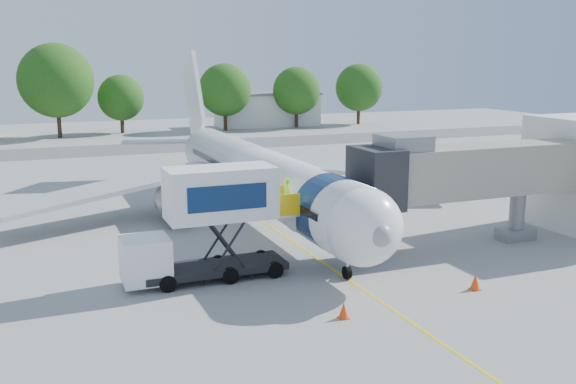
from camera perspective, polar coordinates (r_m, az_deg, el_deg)
name	(u,v)px	position (r m, az deg, el deg)	size (l,w,h in m)	color
ground	(277,232)	(40.07, -0.95, -3.54)	(160.00, 160.00, 0.00)	#979795
guidance_line	(277,231)	(40.07, -0.95, -3.53)	(0.15, 70.00, 0.01)	yellow
taxiway_strip	(154,148)	(80.03, -11.81, 3.87)	(120.00, 10.00, 0.01)	#59595B
aircraft	(255,174)	(43.21, -2.92, 1.57)	(34.17, 37.73, 11.35)	white
jet_bridge	(456,173)	(36.90, 14.71, 1.66)	(13.90, 3.20, 6.60)	gray
catering_hiloader	(208,224)	(31.06, -7.16, -2.87)	(8.50, 2.44, 5.50)	black
ground_tug	(490,334)	(24.82, 17.56, -11.96)	(4.06, 2.62, 1.50)	white
safety_cone_a	(475,282)	(31.33, 16.30, -7.71)	(0.48, 0.48, 0.76)	#EE410C
safety_cone_b	(344,311)	(27.05, 4.97, -10.46)	(0.44, 0.44, 0.70)	#EE410C
outbuilding_right	(267,109)	(104.75, -1.87, 7.36)	(16.40, 7.40, 5.30)	silver
tree_c	(56,81)	(93.30, -19.92, 9.30)	(10.04, 10.04, 12.80)	#382314
tree_d	(121,98)	(97.00, -14.63, 8.11)	(6.64, 6.64, 8.47)	#382314
tree_e	(225,90)	(97.95, -5.65, 9.02)	(7.88, 7.88, 10.05)	#382314
tree_f	(296,91)	(101.89, 0.76, 8.99)	(7.46, 7.46, 9.51)	#382314
tree_g	(359,88)	(108.02, 6.33, 9.21)	(7.78, 7.78, 9.92)	#382314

